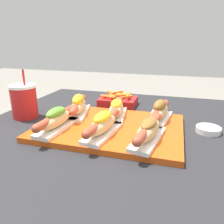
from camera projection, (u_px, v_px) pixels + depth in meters
name	position (u px, v px, depth m)	size (l,w,h in m)	color
patio_table	(125.00, 214.00, 0.87)	(1.08, 1.03, 0.74)	#232326
serving_tray	(110.00, 127.00, 0.75)	(0.48, 0.36, 0.02)	#CC4C14
hot_dog_0	(56.00, 119.00, 0.70)	(0.07, 0.23, 0.07)	white
hot_dog_1	(103.00, 124.00, 0.66)	(0.08, 0.22, 0.07)	white
hot_dog_2	(148.00, 130.00, 0.62)	(0.09, 0.22, 0.06)	white
hot_dog_3	(78.00, 106.00, 0.84)	(0.10, 0.22, 0.08)	white
hot_dog_4	(116.00, 109.00, 0.81)	(0.08, 0.22, 0.07)	white
hot_dog_5	(159.00, 112.00, 0.77)	(0.09, 0.22, 0.08)	white
sauce_bowl	(208.00, 129.00, 0.73)	(0.08, 0.08, 0.02)	white
drink_cup	(24.00, 101.00, 0.85)	(0.10, 0.10, 0.19)	red
fries_basket	(118.00, 101.00, 1.03)	(0.17, 0.13, 0.06)	red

